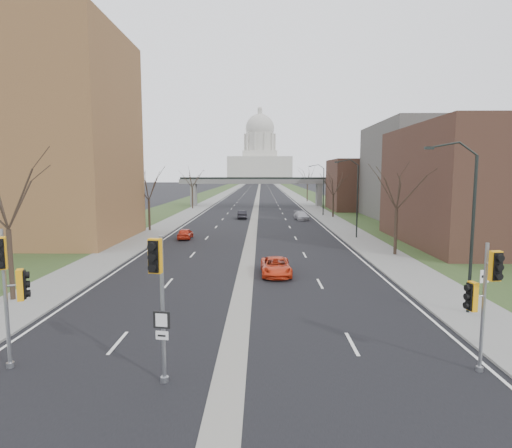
{
  "coord_description": "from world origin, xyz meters",
  "views": [
    {
      "loc": [
        1.13,
        -15.48,
        7.21
      ],
      "look_at": [
        0.78,
        12.66,
        3.9
      ],
      "focal_mm": 30.0,
      "sensor_mm": 36.0,
      "label": 1
    }
  ],
  "objects_px": {
    "signal_pole_median": "(159,283)",
    "car_left_near": "(185,233)",
    "car_right_mid": "(301,216)",
    "signal_pole_right": "(483,290)",
    "speed_limit_sign": "(484,284)",
    "car_left_far": "(242,214)",
    "car_right_near": "(276,266)",
    "signal_pole_left": "(9,279)"
  },
  "relations": [
    {
      "from": "signal_pole_median",
      "to": "car_right_mid",
      "type": "xyz_separation_m",
      "value": [
        9.72,
        53.14,
        -2.94
      ]
    },
    {
      "from": "signal_pole_left",
      "to": "car_left_far",
      "type": "bearing_deg",
      "value": 61.52
    },
    {
      "from": "signal_pole_median",
      "to": "car_left_near",
      "type": "height_order",
      "value": "signal_pole_median"
    },
    {
      "from": "car_left_near",
      "to": "car_left_far",
      "type": "height_order",
      "value": "car_left_far"
    },
    {
      "from": "signal_pole_right",
      "to": "car_right_near",
      "type": "relative_size",
      "value": 1.06
    },
    {
      "from": "car_right_near",
      "to": "car_left_far",
      "type": "bearing_deg",
      "value": 94.39
    },
    {
      "from": "car_left_near",
      "to": "car_right_near",
      "type": "height_order",
      "value": "car_right_near"
    },
    {
      "from": "car_left_near",
      "to": "car_right_mid",
      "type": "distance_m",
      "value": 24.87
    },
    {
      "from": "car_right_mid",
      "to": "signal_pole_right",
      "type": "bearing_deg",
      "value": -94.92
    },
    {
      "from": "signal_pole_median",
      "to": "car_right_near",
      "type": "height_order",
      "value": "signal_pole_median"
    },
    {
      "from": "signal_pole_right",
      "to": "car_right_mid",
      "type": "distance_m",
      "value": 52.18
    },
    {
      "from": "signal_pole_right",
      "to": "speed_limit_sign",
      "type": "bearing_deg",
      "value": 52.98
    },
    {
      "from": "car_left_far",
      "to": "car_right_near",
      "type": "relative_size",
      "value": 0.92
    },
    {
      "from": "car_left_far",
      "to": "speed_limit_sign",
      "type": "bearing_deg",
      "value": 101.52
    },
    {
      "from": "signal_pole_right",
      "to": "car_left_far",
      "type": "relative_size",
      "value": 1.16
    },
    {
      "from": "signal_pole_left",
      "to": "car_right_mid",
      "type": "xyz_separation_m",
      "value": [
        15.44,
        51.9,
        -2.78
      ]
    },
    {
      "from": "signal_pole_right",
      "to": "car_left_far",
      "type": "bearing_deg",
      "value": 92.46
    },
    {
      "from": "signal_pole_left",
      "to": "car_right_near",
      "type": "distance_m",
      "value": 18.33
    },
    {
      "from": "signal_pole_median",
      "to": "speed_limit_sign",
      "type": "relative_size",
      "value": 2.17
    },
    {
      "from": "car_right_near",
      "to": "car_right_mid",
      "type": "distance_m",
      "value": 37.3
    },
    {
      "from": "signal_pole_right",
      "to": "car_right_near",
      "type": "bearing_deg",
      "value": 105.13
    },
    {
      "from": "car_right_mid",
      "to": "signal_pole_median",
      "type": "bearing_deg",
      "value": -107.0
    },
    {
      "from": "signal_pole_right",
      "to": "car_right_mid",
      "type": "relative_size",
      "value": 1.06
    },
    {
      "from": "signal_pole_left",
      "to": "car_left_near",
      "type": "distance_m",
      "value": 32.03
    },
    {
      "from": "car_left_near",
      "to": "car_right_mid",
      "type": "relative_size",
      "value": 0.79
    },
    {
      "from": "speed_limit_sign",
      "to": "car_left_near",
      "type": "relative_size",
      "value": 0.67
    },
    {
      "from": "speed_limit_sign",
      "to": "signal_pole_left",
      "type": "bearing_deg",
      "value": 179.31
    },
    {
      "from": "signal_pole_median",
      "to": "car_right_near",
      "type": "bearing_deg",
      "value": 84.58
    },
    {
      "from": "signal_pole_right",
      "to": "speed_limit_sign",
      "type": "xyz_separation_m",
      "value": [
        3.17,
        5.98,
        -1.37
      ]
    },
    {
      "from": "speed_limit_sign",
      "to": "signal_pole_right",
      "type": "bearing_deg",
      "value": -134.61
    },
    {
      "from": "car_left_far",
      "to": "car_right_mid",
      "type": "xyz_separation_m",
      "value": [
        9.44,
        -1.75,
        -0.02
      ]
    },
    {
      "from": "signal_pole_right",
      "to": "car_right_mid",
      "type": "height_order",
      "value": "signal_pole_right"
    },
    {
      "from": "signal_pole_median",
      "to": "car_left_far",
      "type": "height_order",
      "value": "signal_pole_median"
    },
    {
      "from": "signal_pole_median",
      "to": "car_right_near",
      "type": "distance_m",
      "value": 17.07
    },
    {
      "from": "signal_pole_right",
      "to": "car_right_near",
      "type": "xyz_separation_m",
      "value": [
        -6.82,
        15.17,
        -2.5
      ]
    },
    {
      "from": "car_left_near",
      "to": "car_right_mid",
      "type": "height_order",
      "value": "car_right_mid"
    },
    {
      "from": "speed_limit_sign",
      "to": "car_right_mid",
      "type": "bearing_deg",
      "value": 79.18
    },
    {
      "from": "signal_pole_right",
      "to": "speed_limit_sign",
      "type": "height_order",
      "value": "signal_pole_right"
    },
    {
      "from": "signal_pole_left",
      "to": "car_left_far",
      "type": "distance_m",
      "value": 54.06
    },
    {
      "from": "car_left_far",
      "to": "car_right_mid",
      "type": "distance_m",
      "value": 9.6
    },
    {
      "from": "signal_pole_left",
      "to": "speed_limit_sign",
      "type": "bearing_deg",
      "value": -6.09
    },
    {
      "from": "signal_pole_left",
      "to": "signal_pole_right",
      "type": "relative_size",
      "value": 1.1
    }
  ]
}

